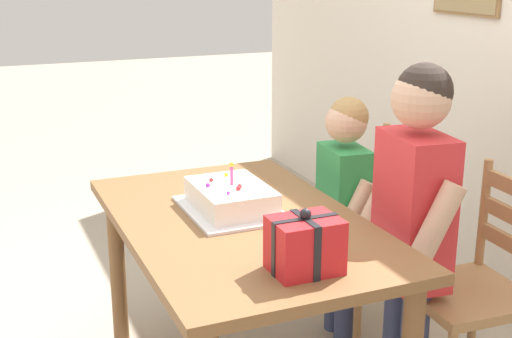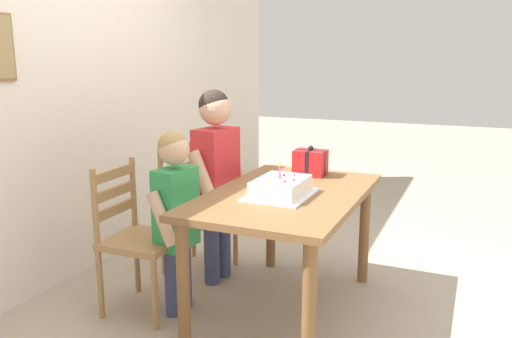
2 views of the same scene
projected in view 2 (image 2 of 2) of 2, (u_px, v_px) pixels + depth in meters
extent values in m
plane|color=tan|center=(285.00, 310.00, 3.19)|extent=(20.00, 20.00, 0.00)
cube|color=silver|center=(70.00, 93.00, 3.55)|extent=(6.40, 0.08, 2.60)
cube|color=brown|center=(287.00, 195.00, 3.04)|extent=(1.39, 0.86, 0.04)
cylinder|color=brown|center=(309.00, 311.00, 2.43)|extent=(0.07, 0.07, 0.72)
cylinder|color=brown|center=(364.00, 233.00, 3.53)|extent=(0.07, 0.07, 0.72)
cylinder|color=brown|center=(183.00, 285.00, 2.71)|extent=(0.07, 0.07, 0.72)
cylinder|color=brown|center=(271.00, 220.00, 3.80)|extent=(0.07, 0.07, 0.72)
cube|color=silver|center=(281.00, 195.00, 2.95)|extent=(0.44, 0.34, 0.01)
cube|color=white|center=(281.00, 186.00, 2.94)|extent=(0.36, 0.26, 0.09)
cylinder|color=#E04C9E|center=(280.00, 173.00, 2.92)|extent=(0.01, 0.01, 0.07)
sphere|color=yellow|center=(280.00, 165.00, 2.91)|extent=(0.02, 0.02, 0.02)
sphere|color=red|center=(280.00, 176.00, 2.97)|extent=(0.02, 0.02, 0.02)
sphere|color=purple|center=(294.00, 180.00, 2.87)|extent=(0.02, 0.02, 0.02)
sphere|color=yellow|center=(269.00, 182.00, 2.83)|extent=(0.02, 0.02, 0.02)
sphere|color=red|center=(285.00, 181.00, 2.84)|extent=(0.02, 0.02, 0.02)
sphere|color=purple|center=(294.00, 175.00, 2.99)|extent=(0.01, 0.01, 0.01)
sphere|color=red|center=(284.00, 175.00, 2.98)|extent=(0.02, 0.02, 0.02)
cube|color=red|center=(310.00, 163.00, 3.46)|extent=(0.16, 0.21, 0.17)
cube|color=black|center=(310.00, 163.00, 3.46)|extent=(0.17, 0.02, 0.18)
cube|color=black|center=(310.00, 163.00, 3.46)|extent=(0.02, 0.21, 0.18)
sphere|color=black|center=(311.00, 148.00, 3.44)|extent=(0.04, 0.04, 0.04)
cube|color=#A87A4C|center=(143.00, 241.00, 3.11)|extent=(0.44, 0.44, 0.04)
cylinder|color=#A87A4C|center=(187.00, 270.00, 3.26)|extent=(0.04, 0.04, 0.43)
cylinder|color=#A87A4C|center=(155.00, 295.00, 2.92)|extent=(0.04, 0.04, 0.43)
cylinder|color=#A87A4C|center=(137.00, 261.00, 3.40)|extent=(0.04, 0.04, 0.43)
cylinder|color=#A87A4C|center=(100.00, 284.00, 3.05)|extent=(0.04, 0.04, 0.43)
cylinder|color=#A87A4C|center=(133.00, 192.00, 3.30)|extent=(0.04, 0.04, 0.45)
cylinder|color=#A87A4C|center=(95.00, 207.00, 2.95)|extent=(0.04, 0.04, 0.45)
cube|color=#A87A4C|center=(116.00, 209.00, 3.14)|extent=(0.36, 0.04, 0.06)
cube|color=#A87A4C|center=(115.00, 192.00, 3.12)|extent=(0.36, 0.04, 0.06)
cube|color=#A87A4C|center=(114.00, 174.00, 3.09)|extent=(0.36, 0.04, 0.06)
cube|color=#A87A4C|center=(200.00, 211.00, 3.72)|extent=(0.45, 0.45, 0.04)
cylinder|color=#A87A4C|center=(235.00, 238.00, 3.84)|extent=(0.04, 0.04, 0.43)
cylinder|color=#A87A4C|center=(208.00, 255.00, 3.52)|extent=(0.04, 0.04, 0.43)
cylinder|color=#A87A4C|center=(193.00, 230.00, 4.02)|extent=(0.04, 0.04, 0.43)
cylinder|color=#A87A4C|center=(164.00, 246.00, 3.69)|extent=(0.04, 0.04, 0.43)
cylinder|color=#A87A4C|center=(192.00, 171.00, 3.92)|extent=(0.04, 0.04, 0.45)
cylinder|color=#A87A4C|center=(161.00, 181.00, 3.59)|extent=(0.04, 0.04, 0.45)
cube|color=#A87A4C|center=(177.00, 184.00, 3.76)|extent=(0.36, 0.05, 0.06)
cube|color=#A87A4C|center=(177.00, 170.00, 3.74)|extent=(0.36, 0.05, 0.06)
cube|color=#A87A4C|center=(176.00, 154.00, 3.72)|extent=(0.36, 0.05, 0.06)
cylinder|color=#38426B|center=(223.00, 242.00, 3.65)|extent=(0.11, 0.11, 0.50)
cylinder|color=#38426B|center=(212.00, 249.00, 3.53)|extent=(0.11, 0.11, 0.50)
cube|color=red|center=(216.00, 170.00, 3.47)|extent=(0.33, 0.23, 0.58)
cylinder|color=tan|center=(237.00, 168.00, 3.63)|extent=(0.11, 0.25, 0.38)
cylinder|color=tan|center=(204.00, 180.00, 3.29)|extent=(0.11, 0.25, 0.38)
sphere|color=tan|center=(215.00, 109.00, 3.39)|extent=(0.22, 0.22, 0.22)
sphere|color=#2D231E|center=(214.00, 105.00, 3.39)|extent=(0.20, 0.20, 0.20)
cylinder|color=#38426B|center=(184.00, 275.00, 3.19)|extent=(0.09, 0.09, 0.42)
cylinder|color=#38426B|center=(172.00, 282.00, 3.09)|extent=(0.09, 0.09, 0.42)
cube|color=#2D934C|center=(176.00, 208.00, 3.04)|extent=(0.28, 0.19, 0.48)
cylinder|color=tan|center=(197.00, 205.00, 3.17)|extent=(0.09, 0.21, 0.32)
cylinder|color=tan|center=(162.00, 219.00, 2.89)|extent=(0.09, 0.21, 0.32)
sphere|color=tan|center=(174.00, 150.00, 2.97)|extent=(0.18, 0.18, 0.18)
sphere|color=#A87F4C|center=(172.00, 146.00, 2.97)|extent=(0.17, 0.17, 0.17)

